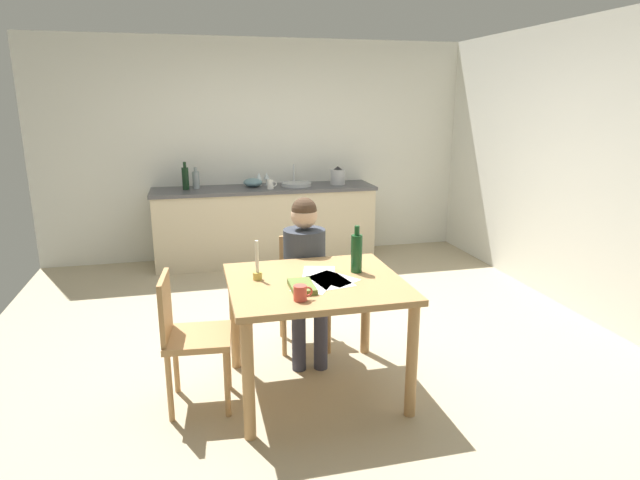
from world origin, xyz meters
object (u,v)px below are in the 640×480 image
at_px(bottle_vinegar, 196,180).
at_px(wine_glass_near_sink, 267,176).
at_px(book_magazine, 302,287).
at_px(sink_unit, 296,184).
at_px(dining_table, 316,297).
at_px(wine_bottle_on_table, 357,253).
at_px(coffee_mug, 301,293).
at_px(person_seated, 305,267).
at_px(bottle_oil, 185,178).
at_px(stovetop_kettle, 338,176).
at_px(mixing_bowl, 253,182).
at_px(wine_glass_by_kettle, 259,176).
at_px(teacup_on_counter, 271,184).
at_px(chair_at_table, 303,286).
at_px(candlestick, 257,269).
at_px(chair_side_empty, 188,334).

height_order(bottle_vinegar, wine_glass_near_sink, bottle_vinegar).
height_order(book_magazine, sink_unit, sink_unit).
height_order(dining_table, wine_bottle_on_table, wine_bottle_on_table).
bearing_deg(coffee_mug, person_seated, 76.22).
xyz_separation_m(book_magazine, bottle_oil, (-0.68, 3.23, 0.24)).
distance_m(book_magazine, stovetop_kettle, 3.39).
xyz_separation_m(coffee_mug, mixing_bowl, (0.14, 3.44, 0.13)).
bearing_deg(wine_glass_by_kettle, bottle_vinegar, -174.76).
height_order(dining_table, wine_glass_by_kettle, wine_glass_by_kettle).
bearing_deg(teacup_on_counter, chair_at_table, -92.04).
relative_size(wine_bottle_on_table, wine_glass_by_kettle, 2.06).
xyz_separation_m(stovetop_kettle, wine_glass_near_sink, (-0.85, 0.15, 0.01)).
bearing_deg(book_magazine, person_seated, 77.04).
height_order(mixing_bowl, wine_glass_near_sink, wine_glass_near_sink).
bearing_deg(chair_at_table, bottle_oil, 110.36).
xyz_separation_m(chair_at_table, coffee_mug, (-0.24, -1.07, 0.35)).
bearing_deg(stovetop_kettle, mixing_bowl, 176.70).
distance_m(chair_at_table, wine_bottle_on_table, 0.81).
distance_m(person_seated, wine_glass_near_sink, 2.63).
distance_m(wine_bottle_on_table, bottle_oil, 3.19).
relative_size(candlestick, wine_glass_by_kettle, 1.68).
height_order(mixing_bowl, stovetop_kettle, stovetop_kettle).
bearing_deg(chair_side_empty, chair_at_table, 39.59).
relative_size(bottle_oil, wine_glass_by_kettle, 2.05).
height_order(book_magazine, wine_bottle_on_table, wine_bottle_on_table).
bearing_deg(teacup_on_counter, bottle_vinegar, 164.40).
bearing_deg(candlestick, stovetop_kettle, 65.31).
relative_size(wine_glass_near_sink, teacup_on_counter, 1.35).
bearing_deg(candlestick, coffee_mug, -65.36).
xyz_separation_m(dining_table, stovetop_kettle, (1.00, 3.05, 0.34)).
distance_m(bottle_vinegar, stovetop_kettle, 1.68).
bearing_deg(coffee_mug, mixing_bowl, 87.71).
relative_size(bottle_vinegar, mixing_bowl, 1.09).
relative_size(coffee_mug, wine_glass_by_kettle, 0.74).
relative_size(person_seated, stovetop_kettle, 5.43).
bearing_deg(candlestick, wine_glass_near_sink, 80.63).
bearing_deg(person_seated, dining_table, -95.81).
distance_m(dining_table, coffee_mug, 0.40).
distance_m(chair_side_empty, stovetop_kettle, 3.58).
height_order(person_seated, sink_unit, person_seated).
bearing_deg(chair_at_table, bottle_vinegar, 107.50).
xyz_separation_m(bottle_oil, stovetop_kettle, (1.79, -0.04, -0.04)).
bearing_deg(wine_bottle_on_table, dining_table, -161.53).
relative_size(dining_table, stovetop_kettle, 5.03).
relative_size(chair_at_table, bottle_vinegar, 3.51).
distance_m(chair_at_table, candlestick, 0.86).
bearing_deg(chair_at_table, sink_unit, 79.97).
height_order(stovetop_kettle, wine_glass_by_kettle, stovetop_kettle).
bearing_deg(person_seated, bottle_vinegar, 106.23).
bearing_deg(chair_at_table, wine_glass_by_kettle, 90.39).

